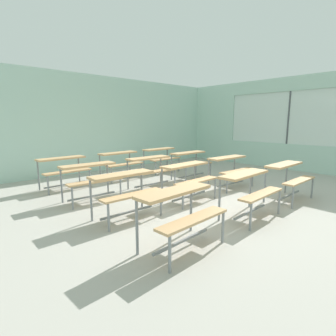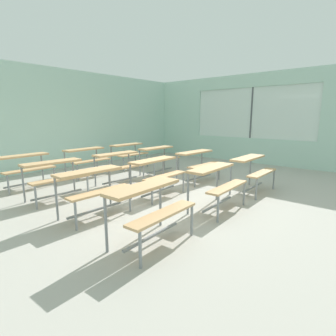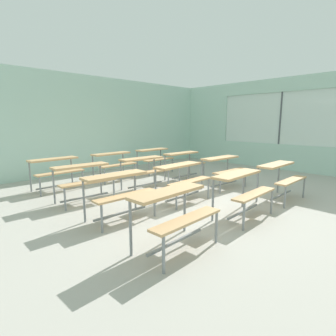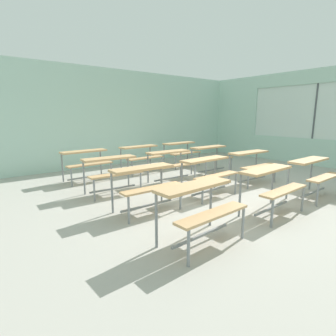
% 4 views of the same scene
% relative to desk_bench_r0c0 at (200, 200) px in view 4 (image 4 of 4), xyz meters
% --- Properties ---
extents(ground, '(10.00, 9.00, 0.05)m').
position_rel_desk_bench_r0c0_xyz_m(ground, '(1.58, 1.09, -0.59)').
color(ground, '#ADA89E').
extents(wall_back, '(10.00, 0.12, 3.00)m').
position_rel_desk_bench_r0c0_xyz_m(wall_back, '(1.58, 5.59, 0.94)').
color(wall_back, silver).
rests_on(wall_back, ground).
extents(desk_bench_r0c0, '(1.13, 0.64, 0.74)m').
position_rel_desk_bench_r0c0_xyz_m(desk_bench_r0c0, '(0.00, 0.00, 0.00)').
color(desk_bench_r0c0, tan).
rests_on(desk_bench_r0c0, ground).
extents(desk_bench_r0c1, '(1.12, 0.64, 0.74)m').
position_rel_desk_bench_r0c0_xyz_m(desk_bench_r0c1, '(1.62, 0.00, 0.00)').
color(desk_bench_r0c1, tan).
rests_on(desk_bench_r0c1, ground).
extents(desk_bench_r0c2, '(1.11, 0.61, 0.74)m').
position_rel_desk_bench_r0c0_xyz_m(desk_bench_r0c2, '(3.09, -0.01, 0.00)').
color(desk_bench_r0c2, tan).
rests_on(desk_bench_r0c2, ground).
extents(desk_bench_r1c0, '(1.10, 0.60, 0.74)m').
position_rel_desk_bench_r0c0_xyz_m(desk_bench_r1c0, '(0.08, 1.36, 0.00)').
color(desk_bench_r1c0, tan).
rests_on(desk_bench_r1c0, ground).
extents(desk_bench_r1c1, '(1.13, 0.64, 0.74)m').
position_rel_desk_bench_r0c0_xyz_m(desk_bench_r1c1, '(1.55, 1.33, 0.00)').
color(desk_bench_r1c1, tan).
rests_on(desk_bench_r1c1, ground).
extents(desk_bench_r1c2, '(1.13, 0.64, 0.74)m').
position_rel_desk_bench_r0c0_xyz_m(desk_bench_r1c2, '(3.08, 1.38, 0.00)').
color(desk_bench_r1c2, tan).
rests_on(desk_bench_r1c2, ground).
extents(desk_bench_r2c0, '(1.12, 0.62, 0.74)m').
position_rel_desk_bench_r0c0_xyz_m(desk_bench_r2c0, '(0.08, 2.64, 0.00)').
color(desk_bench_r2c0, tan).
rests_on(desk_bench_r2c0, ground).
extents(desk_bench_r2c1, '(1.12, 0.62, 0.74)m').
position_rel_desk_bench_r0c0_xyz_m(desk_bench_r2c1, '(1.63, 2.63, 0.00)').
color(desk_bench_r2c1, tan).
rests_on(desk_bench_r2c1, ground).
extents(desk_bench_r2c2, '(1.10, 0.60, 0.74)m').
position_rel_desk_bench_r0c0_xyz_m(desk_bench_r2c2, '(3.09, 2.70, 0.00)').
color(desk_bench_r2c2, tan).
rests_on(desk_bench_r2c2, ground).
extents(desk_bench_r3c0, '(1.13, 0.65, 0.74)m').
position_rel_desk_bench_r0c0_xyz_m(desk_bench_r3c0, '(0.06, 3.99, 0.00)').
color(desk_bench_r3c0, tan).
rests_on(desk_bench_r3c0, ground).
extents(desk_bench_r3c1, '(1.13, 0.64, 0.74)m').
position_rel_desk_bench_r0c0_xyz_m(desk_bench_r3c1, '(1.62, 3.97, 0.00)').
color(desk_bench_r3c1, tan).
rests_on(desk_bench_r3c1, ground).
extents(desk_bench_r3c2, '(1.12, 0.62, 0.74)m').
position_rel_desk_bench_r0c0_xyz_m(desk_bench_r3c2, '(3.12, 3.99, 0.00)').
color(desk_bench_r3c2, tan).
rests_on(desk_bench_r3c2, ground).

